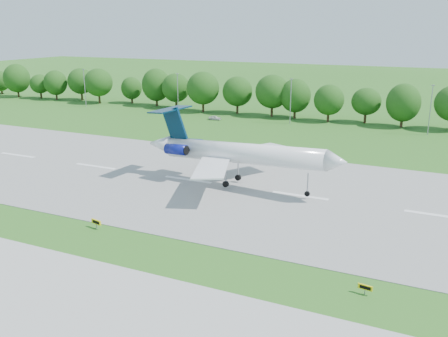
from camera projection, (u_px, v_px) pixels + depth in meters
The scene contains 9 objects.
ground at pixel (236, 262), 56.22m from camera, with size 600.00×600.00×0.00m, color #245B18.
runway at pixel (300, 196), 77.98m from camera, with size 400.00×45.00×0.08m, color gray.
tree_line at pixel (373, 101), 134.63m from camera, with size 288.40×8.40×10.40m.
light_poles at pixel (357, 105), 126.90m from camera, with size 175.90×0.25×12.19m.
airliner at pixel (233, 152), 81.25m from camera, with size 36.19×26.23×11.97m.
taxi_sign_left at pixel (96, 222), 65.32m from camera, with size 1.71×0.54×1.20m.
taxi_sign_centre at pixel (365, 287), 49.24m from camera, with size 1.49×0.37×1.04m.
service_vehicle_a at pixel (166, 111), 152.12m from camera, with size 1.36×3.91×1.29m, color white.
service_vehicle_b at pixel (215, 118), 141.01m from camera, with size 1.42×3.54×1.20m, color beige.
Camera 1 is at (20.47, -46.88, 25.63)m, focal length 40.00 mm.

